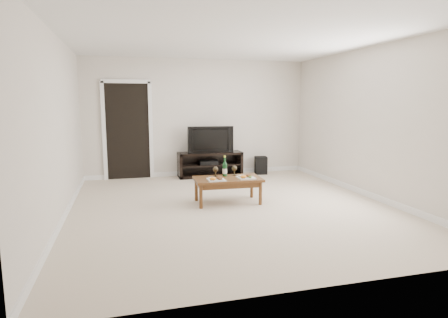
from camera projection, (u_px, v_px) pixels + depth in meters
floor at (232, 207)px, 5.99m from camera, size 5.50×5.50×0.00m
back_wall at (198, 118)px, 8.44m from camera, size 5.00×0.04×2.60m
ceiling at (232, 37)px, 5.60m from camera, size 5.00×5.50×0.04m
doorway at (128, 132)px, 8.06m from camera, size 0.90×0.02×2.05m
media_console at (210, 164)px, 8.39m from camera, size 1.43×0.45×0.55m
television at (210, 139)px, 8.30m from camera, size 1.02×0.20×0.58m
av_receiver at (208, 162)px, 8.36m from camera, size 0.42×0.33×0.08m
subwoofer at (261, 165)px, 8.70m from camera, size 0.31×0.31×0.40m
coffee_table at (228, 190)px, 6.20m from camera, size 1.12×0.64×0.42m
plate_left at (216, 178)px, 5.97m from camera, size 0.27×0.27×0.07m
plate_right at (246, 176)px, 6.13m from camera, size 0.27×0.27×0.07m
wine_bottle at (225, 166)px, 6.29m from camera, size 0.07×0.07×0.35m
goblet_left at (215, 171)px, 6.28m from camera, size 0.09×0.09×0.17m
goblet_right at (234, 170)px, 6.38m from camera, size 0.09×0.09×0.17m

